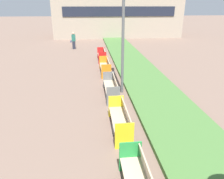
{
  "coord_description": "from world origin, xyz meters",
  "views": [
    {
      "loc": [
        -0.12,
        3.18,
        4.43
      ],
      "look_at": [
        0.9,
        12.82,
        0.6
      ],
      "focal_mm": 35.0,
      "sensor_mm": 36.0,
      "label": 1
    }
  ],
  "objects_px": {
    "bench_grey_frame": "(112,89)",
    "pedestrian_walking": "(74,41)",
    "bench_yellow_frame": "(121,122)",
    "bench_red_frame": "(102,56)",
    "bench_orange_frame": "(106,68)"
  },
  "relations": [
    {
      "from": "bench_yellow_frame",
      "to": "bench_grey_frame",
      "type": "height_order",
      "value": "same"
    },
    {
      "from": "bench_orange_frame",
      "to": "pedestrian_walking",
      "type": "relative_size",
      "value": 1.4
    },
    {
      "from": "pedestrian_walking",
      "to": "bench_red_frame",
      "type": "bearing_deg",
      "value": -63.92
    },
    {
      "from": "bench_grey_frame",
      "to": "pedestrian_walking",
      "type": "distance_m",
      "value": 13.02
    },
    {
      "from": "bench_orange_frame",
      "to": "bench_red_frame",
      "type": "distance_m",
      "value": 3.55
    },
    {
      "from": "bench_grey_frame",
      "to": "bench_red_frame",
      "type": "height_order",
      "value": "same"
    },
    {
      "from": "bench_red_frame",
      "to": "pedestrian_walking",
      "type": "distance_m",
      "value": 5.93
    },
    {
      "from": "bench_orange_frame",
      "to": "pedestrian_walking",
      "type": "height_order",
      "value": "pedestrian_walking"
    },
    {
      "from": "bench_yellow_frame",
      "to": "bench_orange_frame",
      "type": "xyz_separation_m",
      "value": [
        0.0,
        7.19,
        0.0
      ]
    },
    {
      "from": "bench_red_frame",
      "to": "pedestrian_walking",
      "type": "xyz_separation_m",
      "value": [
        -2.6,
        5.31,
        0.5
      ]
    },
    {
      "from": "bench_yellow_frame",
      "to": "bench_red_frame",
      "type": "height_order",
      "value": "same"
    },
    {
      "from": "bench_grey_frame",
      "to": "bench_red_frame",
      "type": "xyz_separation_m",
      "value": [
        -0.0,
        7.44,
        -0.01
      ]
    },
    {
      "from": "bench_yellow_frame",
      "to": "bench_red_frame",
      "type": "distance_m",
      "value": 10.74
    },
    {
      "from": "bench_yellow_frame",
      "to": "bench_orange_frame",
      "type": "relative_size",
      "value": 0.93
    },
    {
      "from": "bench_yellow_frame",
      "to": "bench_grey_frame",
      "type": "relative_size",
      "value": 0.93
    }
  ]
}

